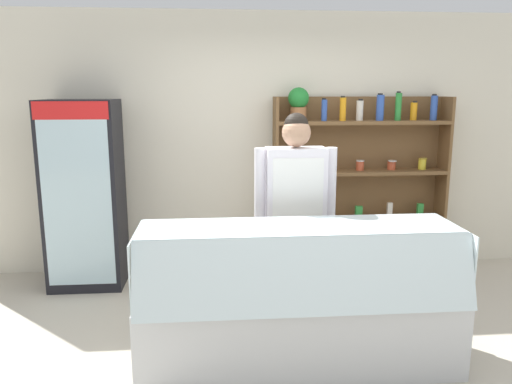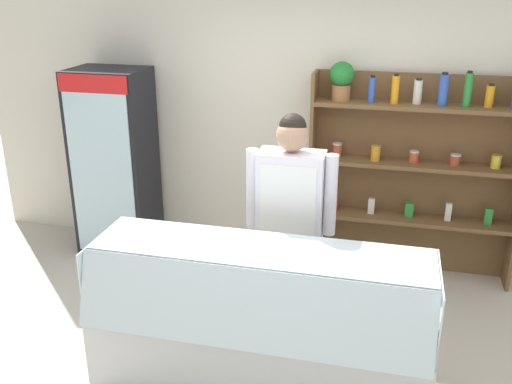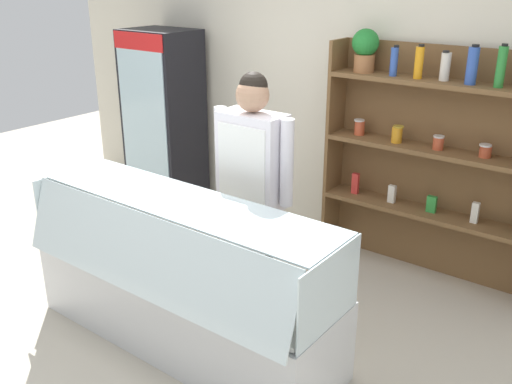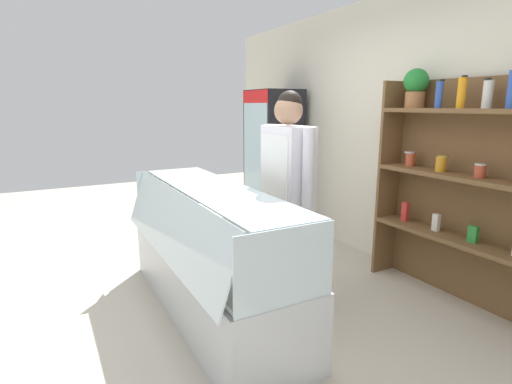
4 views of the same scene
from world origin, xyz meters
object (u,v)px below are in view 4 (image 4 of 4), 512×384
Objects in this scene: deli_display_case at (211,274)px; shelving_unit at (479,179)px; drinks_fridge at (273,159)px; shop_clerk at (287,178)px.

shelving_unit is at bearing 63.99° from deli_display_case.
drinks_fridge reaches higher than shop_clerk.
drinks_fridge is 1.05× the size of shop_clerk.
drinks_fridge is at bearing 137.85° from deli_display_case.
shelving_unit reaches higher than drinks_fridge.
shop_clerk is at bearing 83.01° from deli_display_case.
shelving_unit is 1.49m from shop_clerk.
shelving_unit reaches higher than deli_display_case.
shelving_unit is at bearing 4.78° from drinks_fridge.
deli_display_case is at bearing -116.01° from shelving_unit.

